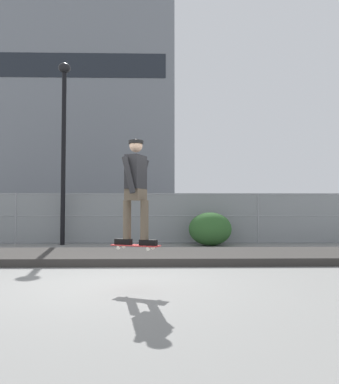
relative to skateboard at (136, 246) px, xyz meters
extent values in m
plane|color=slate|center=(-0.45, 0.37, -0.69)|extent=(120.00, 120.00, 0.00)
cube|color=#33302D|center=(-0.45, 3.59, -0.60)|extent=(12.66, 2.52, 0.18)
cube|color=#B22D2D|center=(0.00, 0.00, 0.00)|extent=(0.81, 0.50, 0.02)
cylinder|color=silver|center=(0.27, -0.02, -0.03)|extent=(0.06, 0.05, 0.05)
cylinder|color=silver|center=(0.20, -0.18, -0.03)|extent=(0.06, 0.05, 0.05)
cylinder|color=silver|center=(-0.20, 0.18, -0.03)|extent=(0.06, 0.05, 0.05)
cylinder|color=silver|center=(-0.27, 0.02, -0.03)|extent=(0.06, 0.05, 0.05)
cube|color=#99999E|center=(0.24, -0.10, -0.01)|extent=(0.10, 0.15, 0.01)
cube|color=#99999E|center=(-0.24, 0.10, -0.01)|extent=(0.10, 0.15, 0.01)
cube|color=black|center=(0.20, -0.09, 0.06)|extent=(0.30, 0.20, 0.09)
cube|color=black|center=(-0.20, 0.09, 0.06)|extent=(0.30, 0.20, 0.09)
cylinder|color=brown|center=(0.14, -0.06, 0.41)|extent=(0.13, 0.13, 0.62)
cylinder|color=brown|center=(-0.14, 0.06, 0.41)|extent=(0.13, 0.13, 0.62)
cube|color=brown|center=(0.00, 0.00, 0.81)|extent=(0.35, 0.41, 0.18)
cube|color=#262628|center=(0.00, 0.00, 1.17)|extent=(0.35, 0.44, 0.54)
cylinder|color=#262628|center=(0.10, 0.23, 1.11)|extent=(0.25, 0.17, 0.58)
cylinder|color=#262628|center=(-0.10, -0.23, 1.11)|extent=(0.25, 0.17, 0.58)
sphere|color=tan|center=(0.00, 0.00, 1.60)|extent=(0.21, 0.21, 0.21)
cylinder|color=black|center=(0.00, 0.00, 1.65)|extent=(0.24, 0.24, 0.05)
cylinder|color=gray|center=(-4.90, 8.02, 0.23)|extent=(0.06, 0.06, 1.85)
cylinder|color=gray|center=(4.00, 8.02, 0.23)|extent=(0.06, 0.06, 1.85)
cylinder|color=gray|center=(-0.45, 8.02, 1.12)|extent=(26.68, 0.04, 0.04)
cylinder|color=gray|center=(-0.45, 8.02, 0.32)|extent=(26.68, 0.04, 0.04)
cylinder|color=gray|center=(-0.45, 8.02, -0.63)|extent=(26.68, 0.04, 0.04)
cube|color=gray|center=(-0.45, 8.02, 0.23)|extent=(26.68, 0.01, 1.85)
cylinder|color=black|center=(-3.08, 7.59, 2.39)|extent=(0.16, 0.16, 6.18)
ellipsoid|color=black|center=(-3.08, 7.59, 5.66)|extent=(0.44, 0.44, 0.36)
cube|color=silver|center=(-3.32, 11.68, -0.02)|extent=(4.43, 1.86, 0.70)
cube|color=#23282D|center=(-3.52, 11.68, 0.65)|extent=(2.22, 1.63, 0.64)
cylinder|color=black|center=(-1.95, 12.51, -0.37)|extent=(0.64, 0.25, 0.64)
cylinder|color=black|center=(-1.97, 10.80, -0.37)|extent=(0.64, 0.25, 0.64)
cylinder|color=black|center=(-4.67, 12.55, -0.37)|extent=(0.64, 0.25, 0.64)
cylinder|color=black|center=(-4.70, 10.84, -0.37)|extent=(0.64, 0.25, 0.64)
cube|color=#566B4C|center=(1.90, 11.71, -0.02)|extent=(4.47, 1.98, 0.70)
cube|color=#23282D|center=(1.70, 11.70, 0.65)|extent=(2.26, 1.69, 0.64)
cylinder|color=black|center=(3.23, 12.62, -0.37)|extent=(0.65, 0.27, 0.64)
cylinder|color=black|center=(3.30, 10.91, -0.37)|extent=(0.65, 0.27, 0.64)
cylinder|color=black|center=(0.51, 12.51, -0.37)|extent=(0.65, 0.27, 0.64)
cylinder|color=black|center=(0.58, 10.80, -0.37)|extent=(0.65, 0.27, 0.64)
cube|color=slate|center=(-9.35, 38.10, 11.95)|extent=(22.27, 12.19, 25.29)
cube|color=#1E232B|center=(-9.35, 31.98, 14.99)|extent=(20.49, 0.04, 2.50)
ellipsoid|color=#2D5B28|center=(2.12, 7.19, -0.12)|extent=(1.49, 1.22, 1.15)
camera|label=1|loc=(0.40, -6.12, 0.59)|focal=35.89mm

